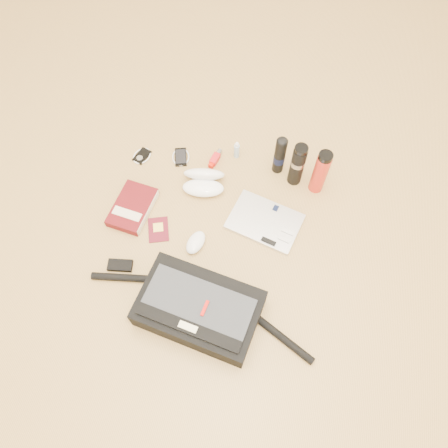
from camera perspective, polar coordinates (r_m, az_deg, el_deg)
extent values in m
plane|color=#A78145|center=(1.81, -1.05, -3.34)|extent=(4.00, 4.00, 0.00)
cube|color=black|center=(1.67, -3.26, -10.95)|extent=(0.48, 0.34, 0.11)
cube|color=#2A2C31|center=(1.61, -3.51, -10.64)|extent=(0.42, 0.25, 0.01)
cube|color=black|center=(1.59, -4.72, -13.31)|extent=(0.40, 0.10, 0.01)
cube|color=beige|center=(1.59, -4.73, -13.29)|extent=(0.07, 0.03, 0.02)
cube|color=#BE0800|center=(1.60, -2.52, -10.98)|extent=(0.02, 0.06, 0.02)
cylinder|color=black|center=(1.79, -12.64, -6.86)|extent=(0.28, 0.08, 0.03)
cylinder|color=black|center=(1.69, 7.62, -14.51)|extent=(0.26, 0.15, 0.03)
cube|color=black|center=(1.82, -13.41, -5.28)|extent=(0.11, 0.07, 0.02)
cube|color=silver|center=(1.86, 5.33, 0.31)|extent=(0.33, 0.27, 0.02)
cube|color=black|center=(1.89, 6.77, 2.08)|extent=(0.03, 0.03, 0.00)
cube|color=silver|center=(1.84, 8.29, -1.01)|extent=(0.06, 0.03, 0.01)
cube|color=silver|center=(1.82, 7.82, -2.02)|extent=(0.05, 0.02, 0.01)
cube|color=black|center=(1.81, 5.84, -2.26)|extent=(0.06, 0.03, 0.01)
cube|color=#4D0A0E|center=(1.92, -11.86, 2.14)|extent=(0.17, 0.24, 0.04)
cube|color=beige|center=(1.89, -9.87, 1.50)|extent=(0.03, 0.22, 0.03)
cube|color=beige|center=(1.88, -12.56, 1.33)|extent=(0.13, 0.05, 0.00)
cube|color=#530D19|center=(1.87, -8.57, -0.72)|extent=(0.12, 0.14, 0.00)
cube|color=#F1CE53|center=(1.87, -8.60, -0.43)|extent=(0.05, 0.05, 0.00)
ellipsoid|color=white|center=(1.81, -3.71, -2.42)|extent=(0.09, 0.13, 0.04)
ellipsoid|color=white|center=(1.92, -2.74, 4.73)|extent=(0.20, 0.12, 0.05)
ellipsoid|color=white|center=(1.94, -2.63, 6.52)|extent=(0.20, 0.13, 0.11)
ellipsoid|color=black|center=(1.92, -3.81, 4.85)|extent=(0.05, 0.04, 0.02)
ellipsoid|color=black|center=(1.92, -1.67, 4.76)|extent=(0.05, 0.04, 0.02)
cylinder|color=black|center=(1.92, -2.75, 4.84)|extent=(0.03, 0.01, 0.01)
cube|color=black|center=(2.08, -10.67, 8.73)|extent=(0.08, 0.10, 0.01)
cylinder|color=#A9A9AC|center=(2.07, -10.97, 8.48)|extent=(0.04, 0.04, 0.00)
torus|color=silver|center=(2.08, -10.67, 8.75)|extent=(0.09, 0.09, 0.01)
cube|color=black|center=(2.05, -5.66, 8.70)|extent=(0.08, 0.11, 0.01)
cube|color=black|center=(2.05, -5.68, 8.79)|extent=(0.07, 0.09, 0.00)
torus|color=silver|center=(2.05, -5.66, 8.71)|extent=(0.10, 0.10, 0.01)
cube|color=red|center=(2.02, -1.20, 8.47)|extent=(0.04, 0.07, 0.03)
cube|color=red|center=(2.00, -1.67, 7.67)|extent=(0.03, 0.02, 0.02)
cylinder|color=#9A9A9D|center=(2.05, -0.71, 9.29)|extent=(0.03, 0.04, 0.02)
cylinder|color=#94B7CF|center=(2.02, 1.67, 9.51)|extent=(0.03, 0.03, 0.08)
cylinder|color=silver|center=(1.99, 1.70, 10.30)|extent=(0.02, 0.02, 0.02)
cylinder|color=white|center=(1.98, 1.71, 10.49)|extent=(0.01, 0.01, 0.01)
cylinder|color=black|center=(1.94, 7.28, 8.84)|extent=(0.06, 0.06, 0.20)
cylinder|color=black|center=(1.96, 7.20, 8.45)|extent=(0.06, 0.06, 0.04)
ellipsoid|color=black|center=(1.86, 7.63, 10.69)|extent=(0.06, 0.06, 0.02)
cylinder|color=black|center=(1.91, 9.52, 7.47)|extent=(0.08, 0.08, 0.21)
cylinder|color=#959597|center=(1.89, 9.64, 7.93)|extent=(0.08, 0.08, 0.03)
cylinder|color=black|center=(1.82, 10.07, 9.58)|extent=(0.07, 0.07, 0.02)
cylinder|color=red|center=(1.91, 12.41, 6.46)|extent=(0.08, 0.08, 0.22)
cylinder|color=black|center=(1.81, 13.14, 8.59)|extent=(0.07, 0.07, 0.02)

